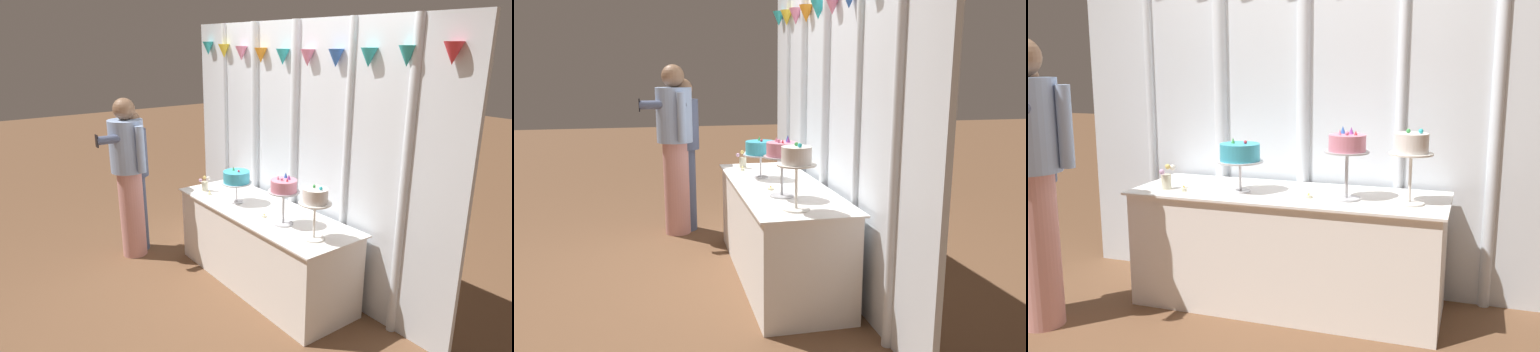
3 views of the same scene
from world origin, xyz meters
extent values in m
plane|color=brown|center=(0.00, 0.00, 0.00)|extent=(24.00, 24.00, 0.00)
cube|color=silver|center=(0.00, 0.52, 1.22)|extent=(3.44, 0.04, 2.44)
cylinder|color=silver|center=(-1.21, 0.49, 1.22)|extent=(0.06, 0.06, 2.44)
cylinder|color=silver|center=(-0.64, 0.49, 1.22)|extent=(0.09, 0.09, 2.44)
cylinder|color=silver|center=(-0.02, 0.49, 1.22)|extent=(0.09, 0.09, 2.44)
cylinder|color=silver|center=(0.64, 0.49, 1.22)|extent=(0.06, 0.06, 2.44)
cylinder|color=silver|center=(1.22, 0.49, 1.22)|extent=(0.07, 0.07, 2.44)
cone|color=#2DB2B7|center=(-1.50, 0.46, 2.18)|extent=(0.13, 0.13, 0.14)
cone|color=yellow|center=(-1.17, 0.46, 2.15)|extent=(0.13, 0.13, 0.14)
cone|color=pink|center=(-0.84, 0.46, 2.13)|extent=(0.13, 0.13, 0.14)
cone|color=orange|center=(-0.50, 0.46, 2.12)|extent=(0.13, 0.13, 0.14)
cone|color=#2DB2B7|center=(-0.17, 0.46, 2.11)|extent=(0.13, 0.13, 0.14)
cone|color=pink|center=(0.17, 0.46, 2.11)|extent=(0.13, 0.13, 0.14)
cube|color=white|center=(0.00, 0.10, 0.37)|extent=(1.95, 0.65, 0.74)
cube|color=white|center=(0.00, 0.10, 0.75)|extent=(2.00, 0.70, 0.01)
cylinder|color=silver|center=(-0.29, 0.01, 0.76)|extent=(0.13, 0.13, 0.01)
cylinder|color=silver|center=(-0.29, 0.01, 0.86)|extent=(0.02, 0.02, 0.18)
cylinder|color=silver|center=(-0.29, 0.01, 0.96)|extent=(0.29, 0.29, 0.01)
cylinder|color=#3DB2D1|center=(-0.29, 0.01, 1.02)|extent=(0.25, 0.25, 0.11)
sphere|color=#DB333D|center=(-0.25, 0.01, 1.08)|extent=(0.02, 0.02, 0.02)
cone|color=green|center=(-0.33, 0.01, 1.09)|extent=(0.03, 0.03, 0.04)
cylinder|color=#B2B2B7|center=(0.39, 0.03, 0.76)|extent=(0.17, 0.17, 0.01)
cylinder|color=#B2B2B7|center=(0.39, 0.03, 0.91)|extent=(0.02, 0.02, 0.27)
cylinder|color=#B2B2B7|center=(0.39, 0.03, 1.05)|extent=(0.27, 0.27, 0.01)
cylinder|color=pink|center=(0.39, 0.03, 1.10)|extent=(0.22, 0.22, 0.10)
cone|color=#DB333D|center=(0.44, 0.02, 1.17)|extent=(0.02, 0.02, 0.03)
cone|color=purple|center=(0.41, 0.07, 1.17)|extent=(0.03, 0.03, 0.04)
cone|color=blue|center=(0.35, 0.08, 1.17)|extent=(0.03, 0.03, 0.05)
cone|color=pink|center=(0.35, 0.00, 1.17)|extent=(0.02, 0.02, 0.03)
sphere|color=pink|center=(0.40, 0.01, 1.16)|extent=(0.02, 0.02, 0.02)
cylinder|color=silver|center=(0.77, 0.04, 0.76)|extent=(0.18, 0.18, 0.01)
cylinder|color=silver|center=(0.77, 0.04, 0.91)|extent=(0.02, 0.02, 0.28)
cylinder|color=silver|center=(0.77, 0.04, 1.06)|extent=(0.26, 0.26, 0.01)
cylinder|color=white|center=(0.77, 0.04, 1.12)|extent=(0.20, 0.20, 0.11)
sphere|color=#2DB2B7|center=(0.82, 0.04, 1.19)|extent=(0.03, 0.03, 0.03)
sphere|color=green|center=(0.75, 0.04, 1.19)|extent=(0.03, 0.03, 0.03)
cylinder|color=beige|center=(-0.78, -0.06, 0.81)|extent=(0.07, 0.07, 0.10)
sphere|color=#E5C666|center=(-0.76, -0.06, 0.91)|extent=(0.03, 0.03, 0.03)
sphere|color=#CC9EC6|center=(-0.79, -0.10, 0.88)|extent=(0.04, 0.04, 0.04)
sphere|color=white|center=(-0.75, -0.03, 0.90)|extent=(0.04, 0.04, 0.04)
cylinder|color=beige|center=(-0.64, -0.08, 0.77)|extent=(0.04, 0.04, 0.02)
sphere|color=#F9CC4C|center=(-0.64, -0.08, 0.79)|extent=(0.01, 0.01, 0.01)
cylinder|color=beige|center=(0.17, 0.00, 0.77)|extent=(0.05, 0.05, 0.01)
sphere|color=#F9CC4C|center=(0.17, 0.00, 0.78)|extent=(0.01, 0.01, 0.01)
cylinder|color=#D6938E|center=(-1.32, -0.65, 0.47)|extent=(0.32, 0.32, 0.95)
cylinder|color=#93ADD6|center=(-1.32, -0.65, 1.22)|extent=(0.44, 0.44, 0.54)
sphere|color=#846047|center=(-1.32, -0.65, 1.60)|extent=(0.22, 0.22, 0.22)
cube|color=#232328|center=(-1.32, -0.81, 1.24)|extent=(0.04, 0.02, 0.35)
cylinder|color=#93ADD6|center=(-1.53, -0.71, 1.21)|extent=(0.08, 0.08, 0.48)
cylinder|color=#93ADD6|center=(-1.11, -0.59, 1.21)|extent=(0.08, 0.08, 0.48)
cylinder|color=#4C5675|center=(-1.42, -0.56, 0.43)|extent=(0.26, 0.26, 0.86)
cylinder|color=#4C5675|center=(-1.42, -0.56, 1.11)|extent=(0.36, 0.36, 0.50)
sphere|color=#846047|center=(-1.42, -0.56, 1.47)|extent=(0.21, 0.21, 0.21)
cylinder|color=#4C5675|center=(-1.62, -0.59, 1.10)|extent=(0.08, 0.08, 0.44)
cylinder|color=#4C5675|center=(-1.22, -0.76, 1.33)|extent=(0.08, 0.44, 0.08)
cube|color=black|center=(-1.22, -0.98, 1.33)|extent=(0.06, 0.01, 0.12)
camera|label=1|loc=(3.13, -2.26, 2.24)|focal=31.72mm
camera|label=2|loc=(3.85, -0.82, 1.63)|focal=35.89mm
camera|label=3|loc=(1.12, -3.29, 1.57)|focal=40.43mm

